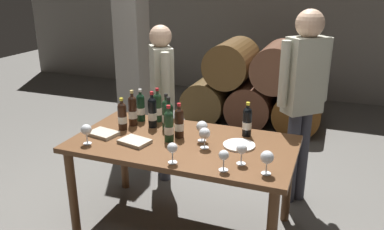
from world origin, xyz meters
TOP-DOWN VIEW (x-y plane):
  - ground_plane at (0.00, 0.00)m, footprint 14.00×14.00m
  - cellar_back_wall at (0.00, 4.20)m, footprint 10.00×0.24m
  - barrel_stack at (0.00, 2.60)m, footprint 1.86×0.90m
  - stone_pillar at (-1.30, 1.60)m, footprint 0.32×0.32m
  - dining_table at (0.00, 0.00)m, footprint 1.70×0.90m
  - wine_bottle_0 at (-0.53, 0.18)m, footprint 0.07×0.07m
  - wine_bottle_1 at (-0.06, 0.08)m, footprint 0.07×0.07m
  - wine_bottle_2 at (-0.35, 0.20)m, footprint 0.07×0.07m
  - wine_bottle_3 at (-0.22, 0.20)m, footprint 0.07×0.07m
  - wine_bottle_4 at (-0.16, 0.10)m, footprint 0.07×0.07m
  - wine_bottle_5 at (0.43, 0.29)m, footprint 0.07×0.07m
  - wine_bottle_6 at (-0.10, -0.02)m, footprint 0.07×0.07m
  - wine_bottle_7 at (-0.52, 0.30)m, footprint 0.07×0.07m
  - wine_bottle_8 at (-0.37, 0.34)m, footprint 0.07×0.07m
  - wine_bottle_9 at (-0.56, 0.06)m, footprint 0.07×0.07m
  - wine_glass_0 at (0.42, -0.34)m, footprint 0.07×0.07m
  - wine_glass_1 at (0.19, -0.05)m, footprint 0.08×0.08m
  - wine_glass_2 at (0.13, 0.07)m, footprint 0.09×0.09m
  - wine_glass_3 at (-0.66, -0.29)m, footprint 0.08×0.08m
  - wine_glass_4 at (0.51, -0.21)m, footprint 0.07×0.07m
  - wine_glass_5 at (0.69, -0.29)m, footprint 0.09×0.09m
  - wine_glass_6 at (0.07, -0.36)m, footprint 0.07×0.07m
  - tasting_notebook at (-0.64, -0.10)m, footprint 0.25×0.20m
  - leather_ledger at (-0.33, -0.16)m, footprint 0.25×0.21m
  - serving_plate at (0.42, 0.07)m, footprint 0.24×0.24m
  - sommelier_presenting at (0.80, 0.75)m, footprint 0.38×0.36m
  - taster_seated_left at (-0.51, 0.72)m, footprint 0.33×0.42m

SIDE VIEW (x-z plane):
  - ground_plane at x=0.00m, z-range 0.00..0.00m
  - barrel_stack at x=0.00m, z-range -0.05..1.09m
  - dining_table at x=0.00m, z-range 0.29..1.05m
  - serving_plate at x=0.42m, z-range 0.76..0.77m
  - tasting_notebook at x=-0.64m, z-range 0.76..0.79m
  - leather_ledger at x=-0.33m, z-range 0.76..0.79m
  - wine_glass_0 at x=0.42m, z-range 0.79..0.93m
  - wine_glass_6 at x=0.07m, z-range 0.79..0.94m
  - wine_glass_4 at x=0.51m, z-range 0.79..0.94m
  - wine_glass_3 at x=-0.66m, z-range 0.79..0.95m
  - wine_glass_1 at x=0.19m, z-range 0.79..0.95m
  - wine_glass_5 at x=0.69m, z-range 0.79..0.95m
  - wine_glass_2 at x=0.13m, z-range 0.79..0.95m
  - wine_bottle_9 at x=-0.56m, z-range 0.74..1.01m
  - wine_bottle_5 at x=0.43m, z-range 0.74..1.02m
  - wine_bottle_1 at x=-0.06m, z-range 0.74..1.02m
  - wine_bottle_7 at x=-0.52m, z-range 0.74..1.03m
  - wine_bottle_6 at x=-0.10m, z-range 0.74..1.03m
  - wine_bottle_8 at x=-0.37m, z-range 0.74..1.04m
  - wine_bottle_3 at x=-0.22m, z-range 0.74..1.04m
  - wine_bottle_0 at x=-0.53m, z-range 0.74..1.05m
  - wine_bottle_2 at x=-0.35m, z-range 0.74..1.05m
  - wine_bottle_4 at x=-0.16m, z-range 0.74..1.05m
  - taster_seated_left at x=-0.51m, z-range 0.15..1.69m
  - sommelier_presenting at x=0.80m, z-range 0.19..1.90m
  - stone_pillar at x=-1.30m, z-range 0.00..2.60m
  - cellar_back_wall at x=0.00m, z-range 0.00..2.80m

